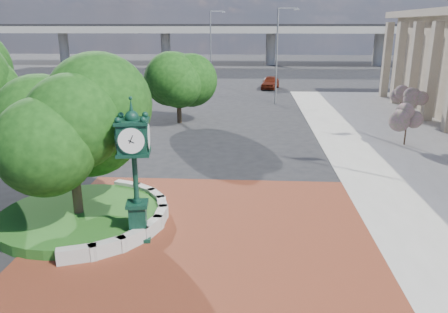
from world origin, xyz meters
TOP-DOWN VIEW (x-y plane):
  - ground at (0.00, 0.00)m, footprint 200.00×200.00m
  - plaza at (0.00, -1.00)m, footprint 12.00×12.00m
  - planter_wall at (-2.71, -0.00)m, footprint 2.96×6.77m
  - grass_bed at (-5.00, 0.00)m, footprint 6.10×6.10m
  - overpass at (-0.22, 70.00)m, footprint 90.00×12.00m
  - tree_planter at (-5.00, 0.00)m, footprint 5.20×5.20m
  - tree_street at (-4.00, 18.00)m, footprint 4.40×4.40m
  - post_clock at (-2.32, -1.32)m, footprint 1.18×1.18m
  - parked_car at (3.79, 37.45)m, footprint 2.57×4.69m
  - street_lamp_near at (4.08, 26.78)m, footprint 1.98×0.42m
  - street_lamp_far at (-3.66, 43.31)m, footprint 1.95×0.89m
  - shrub_near at (11.31, 12.27)m, footprint 1.20×1.20m
  - shrub_mid at (14.20, 19.33)m, footprint 1.20×1.20m
  - shrub_far at (14.01, 21.82)m, footprint 1.20×1.20m

SIDE VIEW (x-z plane):
  - ground at x=0.00m, z-range 0.00..0.00m
  - plaza at x=0.00m, z-range 0.00..0.04m
  - grass_bed at x=-5.00m, z-range 0.00..0.40m
  - planter_wall at x=-2.71m, z-range 0.00..0.54m
  - parked_car at x=3.79m, z-range 0.00..1.51m
  - shrub_near at x=11.31m, z-range 0.49..2.69m
  - shrub_mid at x=14.20m, z-range 0.49..2.69m
  - shrub_far at x=14.01m, z-range 0.49..2.69m
  - post_clock at x=-2.32m, z-range 0.25..5.28m
  - tree_street at x=-4.00m, z-range 0.52..5.96m
  - tree_planter at x=-5.00m, z-range 0.56..6.89m
  - street_lamp_near at x=4.08m, z-range 0.76..9.60m
  - street_lamp_far at x=-3.66m, z-range 0.78..9.85m
  - overpass at x=-0.22m, z-range 2.79..10.29m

